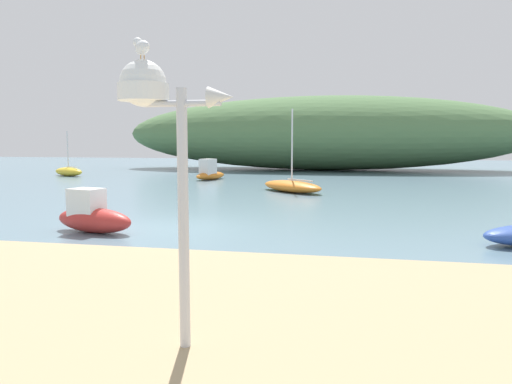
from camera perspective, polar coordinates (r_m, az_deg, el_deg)
The scene contains 8 objects.
ground_plane at distance 14.37m, azimuth -9.64°, elevation -4.26°, with size 120.00×120.00×0.00m, color slate.
distant_hill at distance 44.60m, azimuth 8.11°, elevation 7.03°, with size 37.84×11.53×6.80m, color #517547.
mast_structure at distance 5.44m, azimuth -12.11°, elevation 9.74°, with size 1.31×0.56×3.24m.
seagull_on_radar at distance 5.59m, azimuth -13.62°, elevation 16.67°, with size 0.32×0.30×0.26m.
sailboat_outer_mooring at distance 24.34m, azimuth 4.33°, elevation 0.72°, with size 4.03×3.86×4.23m.
motorboat_west_reach at distance 32.42m, azimuth -5.61°, elevation 2.35°, with size 1.87×3.10×1.43m.
motorboat_off_point at distance 14.16m, azimuth -19.11°, elevation -2.73°, with size 2.68×1.40×1.24m.
sailboat_inner_mooring at distance 38.60m, azimuth -21.64°, elevation 2.31°, with size 3.30×2.32×3.40m.
Camera 1 is at (5.16, -13.17, 2.53)m, focal length 33.22 mm.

